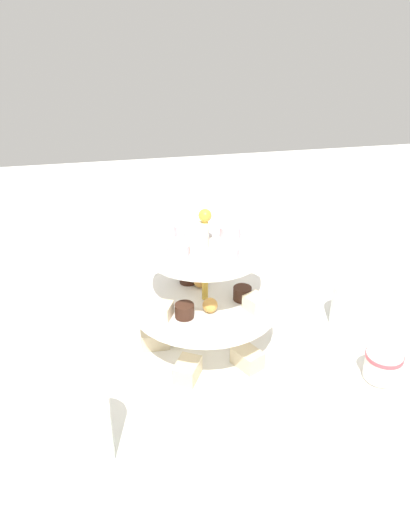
# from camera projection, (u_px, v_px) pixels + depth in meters

# --- Properties ---
(ground_plane) EXTENTS (2.40, 2.40, 0.00)m
(ground_plane) POSITION_uv_depth(u_px,v_px,m) (205.00, 350.00, 0.85)
(ground_plane) COLOR silver
(tiered_serving_stand) EXTENTS (0.30, 0.30, 0.26)m
(tiered_serving_stand) POSITION_uv_depth(u_px,v_px,m) (205.00, 312.00, 0.81)
(tiered_serving_stand) COLOR white
(tiered_serving_stand) RESTS_ON ground_plane
(water_glass_tall_right) EXTENTS (0.07, 0.07, 0.12)m
(water_glass_tall_right) POSITION_uv_depth(u_px,v_px,m) (84.00, 427.00, 0.62)
(water_glass_tall_right) COLOR silver
(water_glass_tall_right) RESTS_ON ground_plane
(water_glass_short_left) EXTENTS (0.06, 0.06, 0.08)m
(water_glass_short_left) POSITION_uv_depth(u_px,v_px,m) (349.00, 306.00, 0.90)
(water_glass_short_left) COLOR silver
(water_glass_short_left) RESTS_ON ground_plane
(teacup_with_saucer) EXTENTS (0.09, 0.09, 0.05)m
(teacup_with_saucer) POSITION_uv_depth(u_px,v_px,m) (382.00, 367.00, 0.78)
(teacup_with_saucer) COLOR white
(teacup_with_saucer) RESTS_ON ground_plane
(butter_knife_left) EXTENTS (0.10, 0.15, 0.00)m
(butter_knife_left) POSITION_uv_depth(u_px,v_px,m) (54.00, 308.00, 0.97)
(butter_knife_left) COLOR silver
(butter_knife_left) RESTS_ON ground_plane
(butter_knife_right) EXTENTS (0.16, 0.08, 0.00)m
(butter_knife_right) POSITION_uv_depth(u_px,v_px,m) (336.00, 496.00, 0.60)
(butter_knife_right) COLOR silver
(butter_knife_right) RESTS_ON ground_plane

